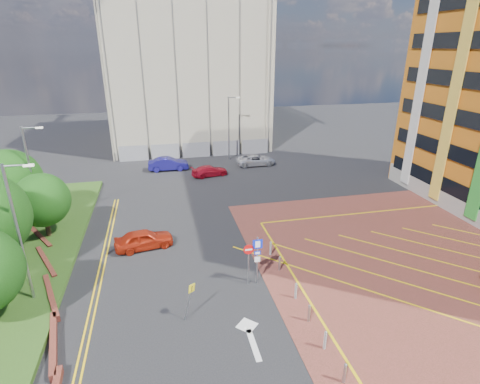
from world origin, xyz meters
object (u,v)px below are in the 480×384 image
object	(u,v)px
lamp_left_far	(32,174)
lamp_left_near	(19,229)
tree_d	(9,181)
tree_c	(42,200)
car_red_left	(144,239)
car_blue_back	(168,164)
lamp_back	(229,126)
sign_cluster	(254,256)
warning_sign	(190,297)
car_silver_back	(256,160)
car_red_back	(210,171)

from	to	relation	value
lamp_left_far	lamp_left_near	bearing A→B (deg)	-78.69
tree_d	lamp_left_near	size ratio (longest dim) A/B	0.76
tree_c	car_red_left	distance (m)	8.13
car_red_left	car_blue_back	world-z (taller)	car_blue_back
car_red_left	lamp_back	bearing A→B (deg)	-36.47
tree_d	lamp_left_near	world-z (taller)	lamp_left_near
sign_cluster	car_red_left	distance (m)	9.05
warning_sign	car_red_left	distance (m)	8.84
lamp_back	sign_cluster	bearing A→B (deg)	-97.97
car_silver_back	warning_sign	bearing A→B (deg)	156.07
warning_sign	car_red_back	world-z (taller)	warning_sign
tree_c	warning_sign	bearing A→B (deg)	-49.91
lamp_left_far	car_blue_back	bearing A→B (deg)	51.35
tree_c	sign_cluster	size ratio (longest dim) A/B	1.53
tree_d	car_blue_back	size ratio (longest dim) A/B	1.30
lamp_back	warning_sign	xyz separation A→B (m)	(-7.92, -29.47, -2.93)
tree_c	lamp_back	bearing A→B (deg)	45.68
lamp_left_near	sign_cluster	world-z (taller)	lamp_left_near
tree_c	tree_d	distance (m)	4.30
tree_c	car_blue_back	xyz separation A→B (m)	(9.65, 15.22, -2.43)
sign_cluster	car_red_left	bearing A→B (deg)	138.17
tree_c	lamp_left_near	distance (m)	8.20
sign_cluster	car_blue_back	xyz separation A→B (m)	(-4.15, 24.23, -1.19)
lamp_back	lamp_left_near	bearing A→B (deg)	-122.40
lamp_back	sign_cluster	size ratio (longest dim) A/B	2.50
lamp_left_far	car_blue_back	size ratio (longest dim) A/B	1.72
car_red_left	car_red_back	distance (m)	16.63
car_blue_back	lamp_left_far	bearing A→B (deg)	143.16
tree_c	car_red_back	world-z (taller)	tree_c
tree_d	lamp_back	bearing A→B (deg)	36.09
tree_d	car_silver_back	size ratio (longest dim) A/B	1.27
tree_c	tree_d	world-z (taller)	tree_d
car_red_back	car_silver_back	size ratio (longest dim) A/B	0.86
lamp_left_near	car_red_back	xyz separation A→B (m)	(13.02, 20.05, -4.06)
sign_cluster	car_red_back	bearing A→B (deg)	89.16
lamp_left_far	lamp_back	xyz separation A→B (m)	(18.50, 16.00, -0.30)
tree_d	car_red_left	xyz separation A→B (m)	(10.12, -6.04, -3.16)
lamp_left_near	warning_sign	distance (m)	9.80
sign_cluster	car_red_back	size ratio (longest dim) A/B	0.78
lamp_back	car_red_back	distance (m)	7.85
car_blue_back	lamp_left_near	bearing A→B (deg)	161.55
tree_c	lamp_left_near	size ratio (longest dim) A/B	0.61
lamp_left_near	lamp_left_far	distance (m)	10.20
tree_d	lamp_left_far	size ratio (longest dim) A/B	0.76
warning_sign	car_blue_back	xyz separation A→B (m)	(-0.00, 26.68, -0.66)
lamp_left_near	car_silver_back	bearing A→B (deg)	49.97
car_blue_back	car_silver_back	distance (m)	10.63
lamp_left_near	car_silver_back	distance (m)	30.10
sign_cluster	car_blue_back	size ratio (longest dim) A/B	0.69
tree_d	sign_cluster	xyz separation A→B (m)	(16.80, -12.02, -1.92)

